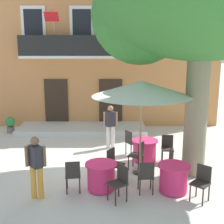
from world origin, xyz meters
name	(u,v)px	position (x,y,z in m)	size (l,w,h in m)	color
ground_plane	(88,166)	(0.00, 0.00, 0.00)	(120.00, 120.00, 0.00)	beige
building_facade	(86,48)	(-0.57, 6.99, 3.75)	(13.00, 5.09, 7.50)	#CC844C
entrance_step_platform	(82,129)	(-0.57, 4.05, 0.12)	(5.76, 1.90, 0.25)	silver
plane_tree	(199,1)	(3.15, -0.52, 5.03)	(6.06, 5.32, 6.95)	#7F755B
cafe_table_near_tree	(145,150)	(1.88, 0.39, 0.39)	(0.86, 0.86, 0.76)	#E52D66
cafe_chair_near_tree_0	(138,154)	(1.58, -0.30, 0.53)	(0.54, 0.54, 0.91)	#2D2823
cafe_chair_near_tree_1	(167,147)	(2.63, 0.38, 0.53)	(0.44, 0.44, 0.91)	#2D2823
cafe_chair_near_tree_2	(131,141)	(1.44, 1.01, 0.53)	(0.54, 0.54, 0.91)	#2D2823
cafe_table_middle	(101,176)	(0.46, -1.63, 0.39)	(0.86, 0.86, 0.76)	#E52D66
cafe_chair_middle_0	(120,181)	(0.95, -2.21, 0.53)	(0.56, 0.56, 0.91)	#2D2823
cafe_chair_middle_1	(114,162)	(0.81, -0.96, 0.53)	(0.55, 0.55, 0.91)	#2D2823
cafe_chair_middle_2	(73,174)	(-0.27, -1.79, 0.53)	(0.44, 0.44, 0.91)	#2D2823
cafe_table_front	(174,178)	(2.40, -1.76, 0.39)	(0.86, 0.86, 0.76)	#E52D66
cafe_chair_front_0	(146,175)	(1.65, -1.86, 0.53)	(0.41, 0.41, 0.91)	#2D2823
cafe_chair_front_1	(202,181)	(3.00, -2.21, 0.53)	(0.57, 0.57, 0.91)	#2D2823
cafe_chair_front_2	(174,163)	(2.55, -1.02, 0.53)	(0.50, 0.50, 0.91)	#2D2823
cafe_umbrella	(141,89)	(1.62, -0.55, 2.61)	(2.90, 2.90, 2.85)	#997A56
ground_planter_left	(10,124)	(-3.80, 3.91, 0.41)	(0.43, 0.43, 0.74)	slate
pedestrian_near_entrance	(36,164)	(-1.15, -2.09, 0.93)	(0.53, 0.40, 1.65)	gold
pedestrian_mid_plaza	(110,124)	(0.72, 1.80, 0.93)	(0.53, 0.32, 1.65)	silver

